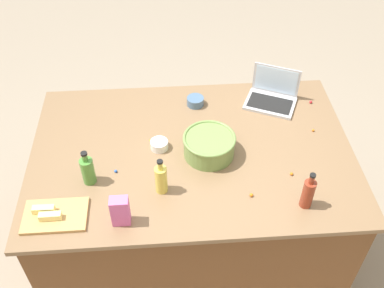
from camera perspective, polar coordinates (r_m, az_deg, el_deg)
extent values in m
plane|color=gray|center=(3.29, 0.00, -11.95)|extent=(12.00, 12.00, 0.00)
cube|color=brown|center=(2.94, 0.00, -7.22)|extent=(1.80, 1.18, 0.87)
cube|color=#846647|center=(2.60, 0.00, -1.03)|extent=(1.86, 1.24, 0.03)
cube|color=#B7B7BC|center=(2.94, 9.89, 5.08)|extent=(0.37, 0.33, 0.02)
cube|color=black|center=(2.93, 9.87, 5.13)|extent=(0.31, 0.25, 0.00)
cube|color=#B7B7BC|center=(2.97, 10.65, 8.02)|extent=(0.28, 0.13, 0.20)
cube|color=silver|center=(2.96, 10.63, 7.96)|extent=(0.25, 0.11, 0.18)
cylinder|color=#72934C|center=(2.53, 2.19, -0.27)|extent=(0.29, 0.29, 0.12)
cylinder|color=black|center=(2.53, 2.19, -0.17)|extent=(0.24, 0.24, 0.11)
torus|color=#72934C|center=(2.49, 2.22, 0.73)|extent=(0.30, 0.30, 0.02)
cylinder|color=maroon|center=(2.34, 14.50, -6.17)|extent=(0.06, 0.06, 0.17)
cylinder|color=maroon|center=(2.26, 14.98, -4.39)|extent=(0.03, 0.03, 0.05)
cylinder|color=black|center=(2.23, 15.12, -3.88)|extent=(0.03, 0.03, 0.01)
cylinder|color=#DBC64C|center=(2.33, -3.94, -4.54)|extent=(0.06, 0.06, 0.16)
cylinder|color=#DBC64C|center=(2.26, -4.07, -2.78)|extent=(0.03, 0.03, 0.05)
cylinder|color=black|center=(2.24, -4.11, -2.26)|extent=(0.03, 0.03, 0.01)
cylinder|color=#4C8C38|center=(2.44, -13.08, -3.36)|extent=(0.07, 0.07, 0.16)
cylinder|color=#4C8C38|center=(2.36, -13.47, -1.69)|extent=(0.03, 0.03, 0.04)
cylinder|color=black|center=(2.34, -13.58, -1.20)|extent=(0.03, 0.03, 0.01)
cube|color=tan|center=(2.38, -16.97, -8.70)|extent=(0.32, 0.21, 0.02)
cube|color=#F4E58C|center=(2.38, -18.34, -7.89)|extent=(0.11, 0.04, 0.04)
cube|color=#F4E58C|center=(2.35, -17.58, -8.74)|extent=(0.11, 0.04, 0.04)
cylinder|color=white|center=(2.60, -4.19, -0.09)|extent=(0.10, 0.10, 0.05)
cylinder|color=slate|center=(2.89, 0.43, 5.46)|extent=(0.11, 0.11, 0.05)
cube|color=pink|center=(2.22, -9.11, -8.40)|extent=(0.09, 0.06, 0.17)
sphere|color=blue|center=(2.50, -9.67, -3.42)|extent=(0.02, 0.02, 0.02)
sphere|color=orange|center=(2.51, 12.54, -3.72)|extent=(0.02, 0.02, 0.02)
sphere|color=orange|center=(2.38, 7.56, -6.45)|extent=(0.02, 0.02, 0.02)
sphere|color=red|center=(3.01, 14.86, 5.18)|extent=(0.02, 0.02, 0.02)
sphere|color=orange|center=(2.80, 15.15, 1.69)|extent=(0.02, 0.02, 0.02)
sphere|color=yellow|center=(2.65, -5.23, 0.43)|extent=(0.02, 0.02, 0.02)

